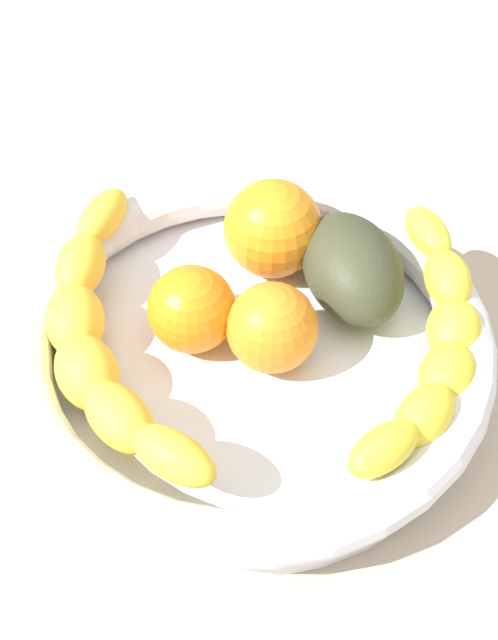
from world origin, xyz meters
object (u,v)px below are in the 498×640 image
fruit_bowl (249,346)px  orange_mid_right (191,312)px  avocado_dark (352,268)px  banana_draped_right (437,344)px  banana_draped_left (98,337)px  orange_front (273,229)px  orange_mid_left (271,331)px

fruit_bowl → orange_mid_right: orange_mid_right is taller
avocado_dark → banana_draped_right: bearing=-126.9°
orange_mid_right → banana_draped_left: bearing=126.5°
banana_draped_right → banana_draped_left: bearing=105.4°
orange_front → orange_mid_right: orange_front is taller
banana_draped_right → orange_mid_left: orange_mid_left is taller
banana_draped_left → orange_mid_right: orange_mid_right is taller
banana_draped_left → banana_draped_right: bearing=-74.6°
banana_draped_left → avocado_dark: size_ratio=2.30×
banana_draped_right → orange_mid_right: 14.88cm
orange_mid_left → avocado_dark: 7.46cm
banana_draped_left → avocado_dark: bearing=-53.0°
banana_draped_right → orange_mid_right: (-1.94, 14.75, 0.05)cm
banana_draped_left → avocado_dark: (9.97, -13.21, 0.17)cm
orange_mid_left → orange_mid_right: 5.12cm
banana_draped_left → orange_front: 13.76cm
banana_draped_left → banana_draped_right: (5.35, -19.36, 0.08)cm
orange_front → fruit_bowl: bearing=-174.2°
fruit_bowl → banana_draped_right: size_ratio=1.35×
orange_mid_left → fruit_bowl: bearing=79.6°
avocado_dark → fruit_bowl: bearing=142.2°
fruit_bowl → orange_mid_left: (-0.27, -1.45, 2.26)cm
fruit_bowl → banana_draped_right: banana_draped_right is taller
orange_front → orange_mid_left: bearing=-164.6°
banana_draped_left → avocado_dark: avocado_dark is taller
banana_draped_left → orange_front: bearing=-33.0°
orange_mid_right → avocado_dark: same height
banana_draped_left → avocado_dark: 16.55cm
banana_draped_left → orange_mid_right: 5.74cm
banana_draped_left → orange_mid_left: (3.36, -9.73, 0.17)cm
fruit_bowl → orange_front: bearing=5.8°
banana_draped_right → orange_mid_right: bearing=97.5°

